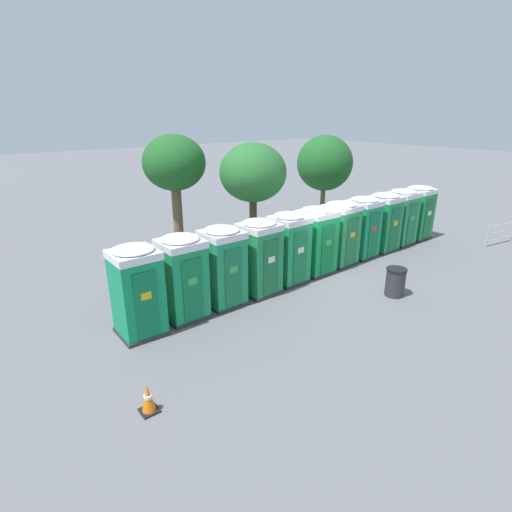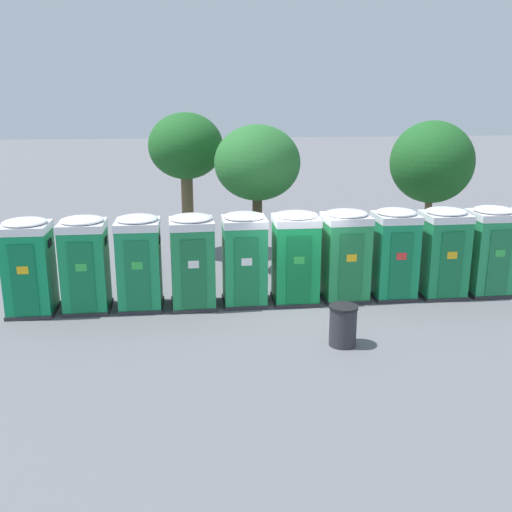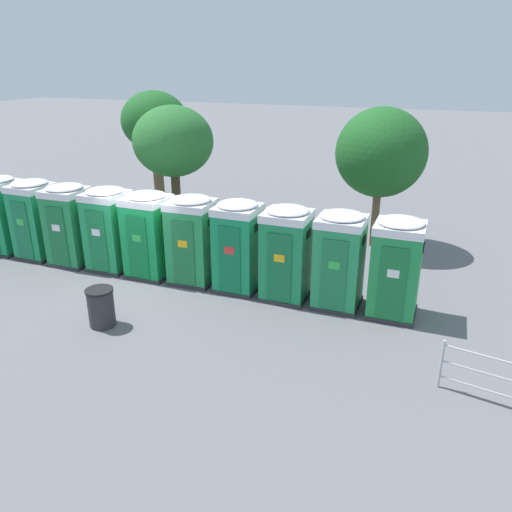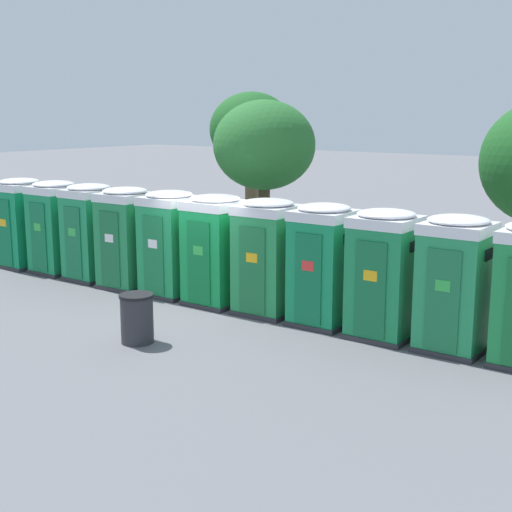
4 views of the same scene
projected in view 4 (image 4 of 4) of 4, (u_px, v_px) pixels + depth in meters
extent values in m
plane|color=slate|center=(207.00, 307.00, 16.23)|extent=(120.00, 120.00, 0.00)
cube|color=#2D2D33|center=(24.00, 265.00, 20.47)|extent=(1.20, 1.20, 0.10)
cube|color=#108C51|center=(22.00, 227.00, 20.25)|extent=(1.14, 1.14, 2.10)
cube|color=#0C6D3F|center=(4.00, 232.00, 19.81)|extent=(0.62, 0.03, 1.85)
cube|color=yellow|center=(3.00, 223.00, 19.74)|extent=(0.28, 0.01, 0.20)
cube|color=black|center=(33.00, 203.00, 19.77)|extent=(0.03, 0.36, 0.20)
cube|color=white|center=(19.00, 187.00, 20.02)|extent=(1.17, 1.18, 0.20)
ellipsoid|color=white|center=(19.00, 181.00, 19.99)|extent=(1.12, 1.12, 0.18)
cube|color=#2D2D33|center=(58.00, 271.00, 19.72)|extent=(1.20, 1.20, 0.10)
cube|color=#158B4F|center=(56.00, 231.00, 19.50)|extent=(1.14, 1.14, 2.10)
cube|color=#106C3E|center=(38.00, 237.00, 19.06)|extent=(0.63, 0.03, 1.85)
cube|color=green|center=(37.00, 227.00, 18.99)|extent=(0.28, 0.01, 0.20)
cube|color=black|center=(68.00, 206.00, 19.02)|extent=(0.02, 0.36, 0.20)
cube|color=white|center=(54.00, 190.00, 19.28)|extent=(1.17, 1.18, 0.20)
ellipsoid|color=white|center=(53.00, 184.00, 19.25)|extent=(1.12, 1.12, 0.18)
cube|color=#2D2D33|center=(93.00, 277.00, 18.91)|extent=(1.18, 1.21, 0.10)
cube|color=#1B8D53|center=(91.00, 237.00, 18.69)|extent=(1.12, 1.15, 2.10)
cube|color=#156E41|center=(73.00, 243.00, 18.25)|extent=(0.61, 0.04, 1.85)
cube|color=green|center=(72.00, 232.00, 18.18)|extent=(0.28, 0.01, 0.20)
cube|color=black|center=(104.00, 211.00, 18.22)|extent=(0.03, 0.36, 0.20)
cube|color=white|center=(89.00, 193.00, 18.47)|extent=(1.15, 1.18, 0.20)
ellipsoid|color=white|center=(88.00, 187.00, 18.44)|extent=(1.10, 1.13, 0.18)
cube|color=#2D2D33|center=(128.00, 285.00, 18.05)|extent=(1.24, 1.25, 0.10)
cube|color=#1F8549|center=(127.00, 243.00, 17.84)|extent=(1.18, 1.19, 2.10)
cube|color=#186739|center=(110.00, 249.00, 17.37)|extent=(0.62, 0.06, 1.85)
cube|color=white|center=(109.00, 238.00, 17.31)|extent=(0.28, 0.02, 0.20)
cube|color=black|center=(143.00, 215.00, 17.38)|extent=(0.04, 0.36, 0.20)
cube|color=white|center=(125.00, 197.00, 17.61)|extent=(1.21, 1.22, 0.20)
ellipsoid|color=white|center=(125.00, 191.00, 17.58)|extent=(1.16, 1.16, 0.18)
cube|color=#2D2D33|center=(171.00, 293.00, 17.31)|extent=(1.21, 1.21, 0.10)
cube|color=#1C9150|center=(170.00, 248.00, 17.09)|extent=(1.15, 1.16, 2.10)
cube|color=#16713E|center=(153.00, 255.00, 16.64)|extent=(0.62, 0.04, 1.85)
cube|color=white|center=(153.00, 244.00, 16.57)|extent=(0.28, 0.01, 0.20)
cube|color=black|center=(188.00, 220.00, 16.61)|extent=(0.03, 0.36, 0.20)
cube|color=white|center=(169.00, 201.00, 16.86)|extent=(1.18, 1.19, 0.20)
ellipsoid|color=white|center=(169.00, 194.00, 16.83)|extent=(1.13, 1.13, 0.18)
cube|color=#2D2D33|center=(216.00, 302.00, 16.49)|extent=(1.24, 1.21, 0.10)
cube|color=#139345|center=(216.00, 255.00, 16.27)|extent=(1.18, 1.15, 2.10)
cube|color=#0F7336|center=(199.00, 263.00, 15.83)|extent=(0.65, 0.03, 1.85)
cube|color=green|center=(198.00, 251.00, 15.76)|extent=(0.28, 0.01, 0.20)
cube|color=black|center=(236.00, 226.00, 15.78)|extent=(0.03, 0.36, 0.20)
cube|color=white|center=(215.00, 205.00, 16.05)|extent=(1.22, 1.18, 0.20)
ellipsoid|color=white|center=(215.00, 199.00, 16.02)|extent=(1.16, 1.13, 0.18)
cube|color=#2D2D33|center=(267.00, 311.00, 15.72)|extent=(1.29, 1.25, 0.10)
cube|color=#238C4B|center=(267.00, 262.00, 15.51)|extent=(1.23, 1.19, 2.10)
cube|color=#1B6D3A|center=(252.00, 270.00, 15.05)|extent=(0.65, 0.06, 1.85)
cube|color=yellow|center=(252.00, 258.00, 14.98)|extent=(0.28, 0.02, 0.20)
cube|color=black|center=(291.00, 231.00, 15.03)|extent=(0.04, 0.36, 0.20)
cube|color=white|center=(267.00, 210.00, 15.28)|extent=(1.26, 1.23, 0.20)
ellipsoid|color=white|center=(267.00, 203.00, 15.25)|extent=(1.20, 1.17, 0.18)
cube|color=#2D2D33|center=(322.00, 322.00, 14.92)|extent=(1.18, 1.21, 0.10)
cube|color=#158D53|center=(323.00, 270.00, 14.70)|extent=(1.12, 1.15, 2.10)
cube|color=#106E40|center=(308.00, 279.00, 14.25)|extent=(0.61, 0.04, 1.85)
cube|color=red|center=(308.00, 266.00, 14.18)|extent=(0.28, 0.01, 0.20)
cube|color=black|center=(348.00, 238.00, 14.23)|extent=(0.03, 0.36, 0.20)
cube|color=white|center=(324.00, 215.00, 14.47)|extent=(1.16, 1.19, 0.20)
ellipsoid|color=white|center=(324.00, 208.00, 14.44)|extent=(1.10, 1.13, 0.18)
cube|color=#2D2D33|center=(382.00, 334.00, 14.07)|extent=(1.23, 1.21, 0.10)
cube|color=#1A864B|center=(384.00, 280.00, 13.85)|extent=(1.17, 1.15, 2.10)
cube|color=#14683B|center=(370.00, 290.00, 13.40)|extent=(0.64, 0.04, 1.85)
cube|color=yellow|center=(370.00, 276.00, 13.33)|extent=(0.28, 0.01, 0.20)
cube|color=black|center=(414.00, 246.00, 13.36)|extent=(0.03, 0.36, 0.20)
cube|color=white|center=(386.00, 222.00, 13.62)|extent=(1.21, 1.19, 0.20)
ellipsoid|color=white|center=(386.00, 214.00, 13.59)|extent=(1.15, 1.13, 0.18)
cube|color=#2D2D33|center=(451.00, 347.00, 13.29)|extent=(1.20, 1.20, 0.10)
cube|color=#238F53|center=(455.00, 290.00, 13.07)|extent=(1.15, 1.14, 2.10)
cube|color=#1B6F41|center=(442.00, 301.00, 12.62)|extent=(0.63, 0.03, 1.85)
cube|color=green|center=(443.00, 286.00, 12.55)|extent=(0.28, 0.01, 0.20)
cube|color=black|center=(489.00, 255.00, 12.58)|extent=(0.02, 0.36, 0.20)
cube|color=white|center=(458.00, 228.00, 12.84)|extent=(1.18, 1.18, 0.20)
ellipsoid|color=white|center=(459.00, 220.00, 12.81)|extent=(1.12, 1.12, 0.18)
cylinder|color=#4C3826|center=(264.00, 224.00, 18.93)|extent=(0.31, 0.31, 2.88)
ellipsoid|color=#286B2D|center=(264.00, 145.00, 18.52)|extent=(2.67, 2.67, 2.33)
cylinder|color=brown|center=(252.00, 202.00, 22.07)|extent=(0.41, 0.41, 3.22)
ellipsoid|color=#1E5B23|center=(252.00, 129.00, 21.63)|extent=(2.56, 2.56, 2.26)
cylinder|color=#2D2D33|center=(137.00, 320.00, 13.65)|extent=(0.63, 0.63, 0.90)
cylinder|color=black|center=(136.00, 296.00, 13.55)|extent=(0.66, 0.66, 0.06)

